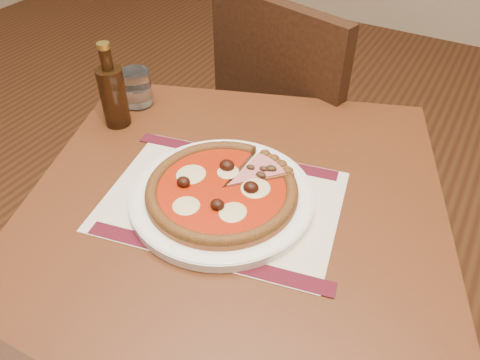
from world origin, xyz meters
name	(u,v)px	position (x,y,z in m)	size (l,w,h in m)	color
table	(235,233)	(0.60, 0.21, 0.65)	(1.03, 1.03, 0.75)	#5D2E16
chair_far	(295,121)	(0.47, 0.80, 0.54)	(0.55, 0.55, 0.95)	black
placemat	(222,201)	(0.58, 0.19, 0.75)	(0.44, 0.32, 0.00)	beige
plate	(222,197)	(0.58, 0.19, 0.76)	(0.35, 0.35, 0.02)	white
pizza	(222,189)	(0.58, 0.19, 0.78)	(0.29, 0.29, 0.04)	#984F24
ham_slice	(265,175)	(0.63, 0.27, 0.78)	(0.09, 0.14, 0.02)	#984F24
water_glass	(136,88)	(0.22, 0.39, 0.79)	(0.07, 0.07, 0.09)	white
bottle	(113,94)	(0.23, 0.29, 0.83)	(0.06, 0.06, 0.20)	#341D0D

